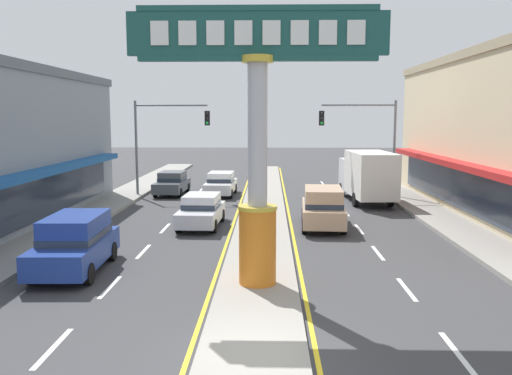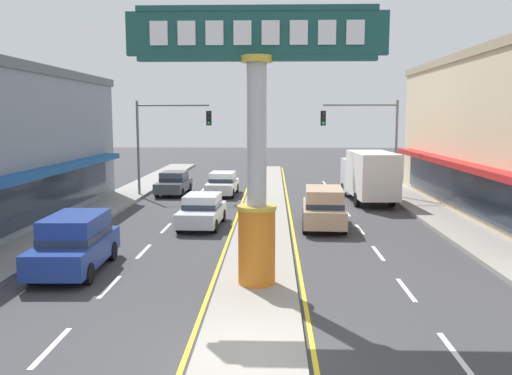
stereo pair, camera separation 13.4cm
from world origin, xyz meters
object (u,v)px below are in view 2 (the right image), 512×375
(district_sign, at_px, (257,139))
(sedan_kerb_right, at_px, (174,183))
(traffic_light_left_side, at_px, (165,131))
(suv_near_left_lane, at_px, (75,242))
(traffic_light_right_side, at_px, (368,132))
(box_truck_mid_left_lane, at_px, (369,175))
(sedan_far_right_lane, at_px, (202,210))
(sedan_near_right_lane, at_px, (222,183))
(suv_far_left_oncoming, at_px, (324,207))

(district_sign, bearing_deg, sedan_kerb_right, 107.31)
(traffic_light_left_side, distance_m, suv_near_left_lane, 17.26)
(district_sign, bearing_deg, suv_near_left_lane, 165.22)
(traffic_light_right_side, height_order, box_truck_mid_left_lane, traffic_light_right_side)
(traffic_light_right_side, distance_m, box_truck_mid_left_lane, 3.00)
(district_sign, distance_m, sedan_kerb_right, 21.07)
(suv_near_left_lane, bearing_deg, sedan_far_right_lane, 66.34)
(sedan_near_right_lane, height_order, suv_near_left_lane, suv_near_left_lane)
(suv_far_left_oncoming, bearing_deg, traffic_light_left_side, 134.35)
(traffic_light_right_side, bearing_deg, sedan_kerb_right, 173.11)
(traffic_light_left_side, height_order, suv_near_left_lane, traffic_light_left_side)
(box_truck_mid_left_lane, bearing_deg, district_sign, -110.54)
(sedan_near_right_lane, distance_m, suv_near_left_lane, 18.16)
(district_sign, distance_m, suv_far_left_oncoming, 10.12)
(traffic_light_right_side, height_order, sedan_far_right_lane, traffic_light_right_side)
(suv_far_left_oncoming, bearing_deg, district_sign, -107.61)
(district_sign, height_order, sedan_near_right_lane, district_sign)
(suv_far_left_oncoming, relative_size, sedan_kerb_right, 1.08)
(sedan_kerb_right, bearing_deg, district_sign, -72.69)
(sedan_kerb_right, bearing_deg, suv_far_left_oncoming, -49.98)
(suv_near_left_lane, relative_size, suv_far_left_oncoming, 0.99)
(suv_far_left_oncoming, xyz_separation_m, sedan_kerb_right, (-9.04, 10.76, -0.20))
(traffic_light_right_side, bearing_deg, sedan_far_right_lane, -135.72)
(traffic_light_left_side, bearing_deg, sedan_far_right_lane, -69.10)
(district_sign, height_order, suv_near_left_lane, district_sign)
(sedan_near_right_lane, bearing_deg, box_truck_mid_left_lane, -16.91)
(traffic_light_left_side, bearing_deg, sedan_near_right_lane, 14.36)
(sedan_far_right_lane, bearing_deg, suv_far_left_oncoming, -1.41)
(sedan_far_right_lane, distance_m, suv_far_left_oncoming, 5.74)
(suv_near_left_lane, distance_m, suv_far_left_oncoming, 11.69)
(sedan_far_right_lane, bearing_deg, box_truck_mid_left_lane, 39.54)
(traffic_light_right_side, xyz_separation_m, sedan_far_right_lane, (-9.33, -9.10, -3.46))
(sedan_near_right_lane, distance_m, sedan_far_right_lane, 10.32)
(sedan_far_right_lane, xyz_separation_m, sedan_kerb_right, (-3.30, 10.62, 0.00))
(traffic_light_left_side, relative_size, suv_near_left_lane, 1.33)
(sedan_far_right_lane, height_order, box_truck_mid_left_lane, box_truck_mid_left_lane)
(district_sign, xyz_separation_m, box_truck_mid_left_lane, (6.26, 16.71, -2.85))
(box_truck_mid_left_lane, bearing_deg, sedan_kerb_right, 166.08)
(district_sign, distance_m, traffic_light_right_side, 19.38)
(suv_near_left_lane, xyz_separation_m, suv_far_left_oncoming, (9.04, 7.40, 0.00))
(suv_far_left_oncoming, bearing_deg, sedan_far_right_lane, 178.59)
(sedan_near_right_lane, xyz_separation_m, sedan_far_right_lane, (0.00, -10.32, 0.00))
(traffic_light_left_side, xyz_separation_m, traffic_light_right_side, (12.91, -0.30, 0.00))
(traffic_light_left_side, xyz_separation_m, sedan_far_right_lane, (3.59, -9.40, -3.46))
(suv_near_left_lane, height_order, box_truck_mid_left_lane, box_truck_mid_left_lane)
(traffic_light_left_side, height_order, sedan_kerb_right, traffic_light_left_side)
(box_truck_mid_left_lane, distance_m, sedan_kerb_right, 12.84)
(sedan_far_right_lane, relative_size, suv_far_left_oncoming, 0.93)
(sedan_near_right_lane, distance_m, box_truck_mid_left_lane, 9.59)
(sedan_near_right_lane, relative_size, suv_far_left_oncoming, 0.93)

